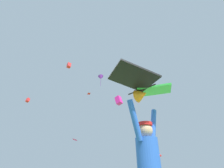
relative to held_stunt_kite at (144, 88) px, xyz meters
name	(u,v)px	position (x,y,z in m)	size (l,w,h in m)	color
held_stunt_kite	(144,88)	(0.00, 0.00, 0.00)	(1.52, 0.99, 0.38)	black
distant_kite_magenta_high_right	(75,140)	(6.25, 25.30, 2.81)	(0.89, 0.91, 0.37)	#DB2393
distant_kite_red_far_center	(89,94)	(11.46, 34.67, 16.53)	(1.12, 1.10, 0.41)	red
distant_kite_magenta_mid_left	(119,100)	(6.93, 11.91, 5.42)	(0.80, 0.98, 1.07)	#DB2393
distant_kite_purple_high_left	(101,78)	(9.43, 22.63, 14.82)	(1.55, 1.70, 2.59)	purple
distant_kite_red_mid_right	(28,100)	(-2.44, 25.23, 8.36)	(0.62, 0.80, 0.86)	red
distant_kite_red_low_left	(69,65)	(3.71, 28.26, 19.43)	(0.92, 1.17, 1.41)	red
marker_flag	(160,157)	(5.15, 4.91, -0.82)	(0.30, 0.24, 1.63)	silver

